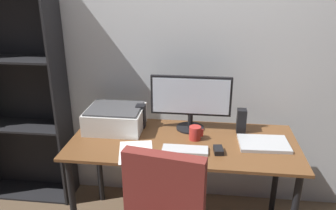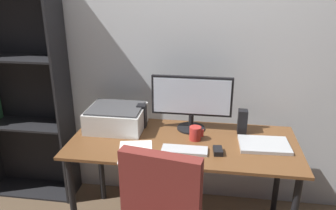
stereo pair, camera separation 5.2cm
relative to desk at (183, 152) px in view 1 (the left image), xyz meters
name	(u,v)px [view 1 (the left image)]	position (x,y,z in m)	size (l,w,h in m)	color
back_wall	(190,44)	(0.00, 0.51, 0.65)	(6.40, 0.10, 2.60)	silver
desk	(183,152)	(0.00, 0.00, 0.00)	(1.52, 0.68, 0.74)	brown
monitor	(191,99)	(0.04, 0.20, 0.32)	(0.57, 0.20, 0.40)	black
keyboard	(185,150)	(0.02, -0.14, 0.10)	(0.29, 0.11, 0.02)	#B7BABC
mouse	(218,150)	(0.23, -0.14, 0.10)	(0.06, 0.10, 0.03)	black
coffee_mug	(195,133)	(0.08, 0.03, 0.14)	(0.10, 0.08, 0.09)	#B72D28
laptop	(264,144)	(0.53, 0.00, 0.10)	(0.32, 0.23, 0.02)	#B7BABC
speaker_left	(141,116)	(-0.32, 0.19, 0.17)	(0.06, 0.07, 0.17)	black
speaker_right	(241,121)	(0.40, 0.19, 0.17)	(0.06, 0.07, 0.17)	black
printer	(115,118)	(-0.50, 0.14, 0.17)	(0.40, 0.34, 0.16)	silver
paper_sheet	(136,152)	(-0.28, -0.19, 0.09)	(0.21, 0.30, 0.00)	white
bookshelf	(16,93)	(-1.36, 0.34, 0.26)	(0.76, 0.28, 1.84)	black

